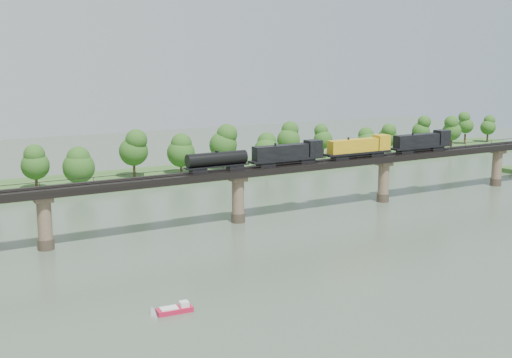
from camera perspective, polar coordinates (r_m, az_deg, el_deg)
ground at (r=113.16m, az=5.58°, el=-7.21°), size 400.00×400.00×0.00m
far_bank at (r=186.82m, az=-9.51°, el=0.19°), size 300.00×24.00×1.60m
bridge at (r=136.46m, az=-1.61°, el=-1.63°), size 236.00×30.00×11.50m
bridge_superstructure at (r=135.22m, az=-1.62°, el=0.99°), size 220.00×4.90×0.75m
far_treeline at (r=178.71m, az=-11.57°, el=2.25°), size 289.06×17.54×13.60m
freight_train at (r=148.29m, az=7.09°, el=2.61°), size 72.58×2.83×5.00m
motorboat at (r=91.51m, az=-7.20°, el=-11.41°), size 5.15×2.21×1.41m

